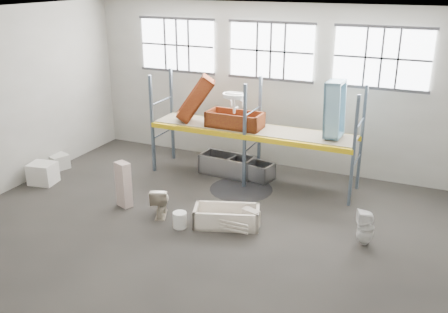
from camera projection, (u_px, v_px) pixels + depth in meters
The scene contains 32 objects.
floor at pixel (198, 233), 11.83m from camera, with size 12.00×10.00×0.10m, color #423E39.
ceiling at pixel (194, 12), 10.06m from camera, with size 12.00×10.00×0.10m, color silver.
wall_back at pixel (271, 87), 15.27m from camera, with size 12.00×0.10×5.00m, color #A09F94.
wall_front at pixel (24, 235), 6.62m from camera, with size 12.00×0.10×5.00m, color #BAB8AC.
window_left at pixel (177, 45), 16.02m from camera, with size 2.60×0.04×1.60m, color white.
window_mid at pixel (271, 51), 14.79m from camera, with size 2.60×0.04×1.60m, color white.
window_right at pixel (382, 58), 13.56m from camera, with size 2.60×0.04×1.60m, color white.
rack_upright_la at pixel (152, 125), 14.92m from camera, with size 0.08×0.08×3.00m, color slate.
rack_upright_lb at pixel (172, 115), 15.95m from camera, with size 0.08×0.08×3.00m, color slate.
rack_upright_ma at pixel (245, 137), 13.78m from camera, with size 0.08×0.08×3.00m, color slate.
rack_upright_mb at pixel (259, 126), 14.80m from camera, with size 0.08×0.08×3.00m, color slate.
rack_upright_ra at pixel (354, 152), 12.63m from camera, with size 0.08×0.08×3.00m, color slate.
rack_upright_rb at pixel (362, 139), 13.65m from camera, with size 0.08×0.08×3.00m, color slate.
rack_beam_front at pixel (245, 137), 13.78m from camera, with size 6.00×0.10×0.14m, color yellow.
rack_beam_back at pixel (259, 126), 14.80m from camera, with size 6.00×0.10×0.14m, color yellow.
shelf_deck at pixel (252, 129), 14.26m from camera, with size 5.90×1.10×0.03m, color gray.
wet_patch at pixel (241, 189), 14.13m from camera, with size 1.80×1.80×0.00m, color black.
bathtub_beige at pixel (227, 216), 12.04m from camera, with size 1.58×0.74×0.46m, color white, non-canonical shape.
cistern_spare at pixel (251, 218), 11.88m from camera, with size 0.43×0.20×0.41m, color beige.
sink_in_tub at pixel (227, 221), 11.97m from camera, with size 0.42×0.42×0.14m, color #F5DACA.
toilet_beige at pixel (160, 201), 12.47m from camera, with size 0.44×0.78×0.79m, color beige.
cistern_tall at pixel (124, 184), 12.91m from camera, with size 0.39×0.26×1.22m, color beige.
toilet_white at pixel (365, 228), 11.12m from camera, with size 0.38×0.38×0.83m, color white.
steel_tub_left at pixel (227, 165), 15.11m from camera, with size 1.62×0.76×0.59m, color #B3B5BA, non-canonical shape.
steel_tub_right at pixel (251, 169), 14.89m from camera, with size 1.36×0.64×0.50m, color #B2B4BB, non-canonical shape.
rust_tub_flat at pixel (235, 120), 14.27m from camera, with size 1.61×0.76×0.45m, color brown, non-canonical shape.
rust_tub_tilted at pixel (196, 99), 14.67m from camera, with size 1.45×0.68×0.41m, color #8F4317, non-canonical shape.
sink_on_shelf at pixel (234, 112), 13.99m from camera, with size 0.67×0.51×0.59m, color white.
blue_tub_upright at pixel (335, 109), 13.14m from camera, with size 1.51×0.71×0.43m, color #84B9D2, non-canonical shape.
bucket at pixel (180, 220), 11.95m from camera, with size 0.34×0.34×0.39m, color white.
carton_near at pixel (43, 173), 14.43m from camera, with size 0.72×0.62×0.62m, color white.
carton_far at pixel (58, 162), 15.56m from camera, with size 0.54×0.54×0.45m, color beige.
Camera 1 is at (4.83, -9.29, 5.79)m, focal length 39.73 mm.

